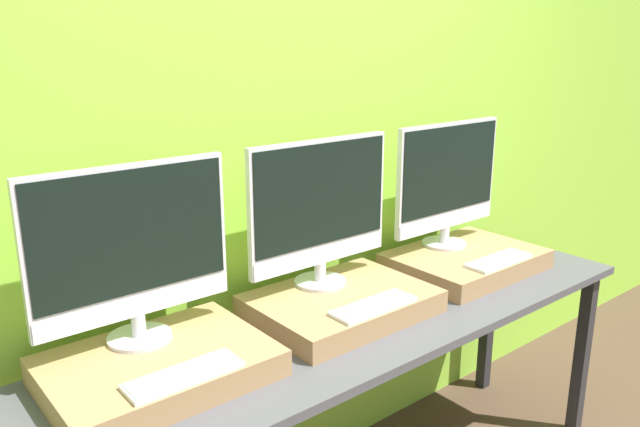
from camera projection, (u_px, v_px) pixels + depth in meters
wall_back at (286, 149)px, 2.19m from camera, size 8.00×0.04×2.60m
workbench at (354, 341)px, 2.08m from camera, size 2.32×0.60×0.78m
wooden_riser_left at (158, 367)px, 1.69m from camera, size 0.59×0.43×0.08m
monitor_left at (132, 249)px, 1.69m from camera, size 0.57×0.18×0.51m
keyboard_left at (184, 375)px, 1.57m from camera, size 0.30×0.10×0.01m
wooden_riser_center at (341, 304)px, 2.10m from camera, size 0.59×0.43×0.08m
monitor_center at (320, 208)px, 2.10m from camera, size 0.57×0.18×0.51m
keyboard_center at (373, 306)px, 1.97m from camera, size 0.30×0.10×0.01m
wooden_riser_right at (465, 261)px, 2.50m from camera, size 0.59×0.43×0.08m
monitor_right at (448, 181)px, 2.50m from camera, size 0.57×0.18×0.51m
keyboard_right at (499, 260)px, 2.38m from camera, size 0.30×0.10×0.01m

